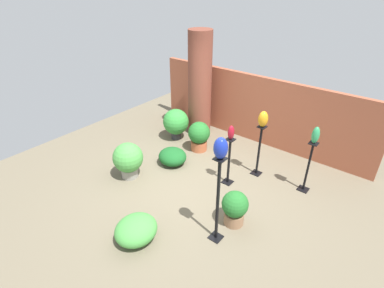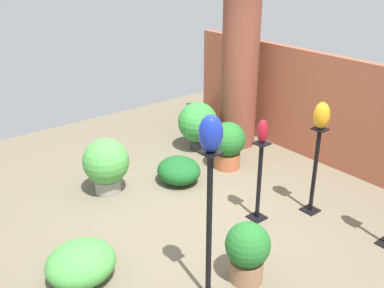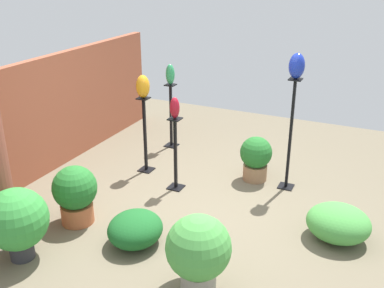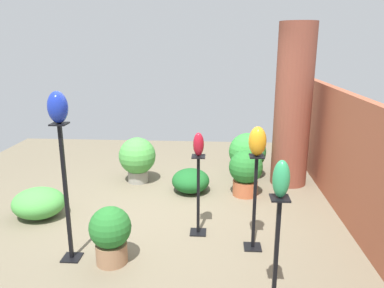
{
  "view_description": "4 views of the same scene",
  "coord_description": "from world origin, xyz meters",
  "px_view_note": "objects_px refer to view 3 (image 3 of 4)",
  "views": [
    {
      "loc": [
        3.0,
        -3.83,
        3.73
      ],
      "look_at": [
        -0.29,
        0.25,
        0.72
      ],
      "focal_mm": 28.0,
      "sensor_mm": 36.0,
      "label": 1
    },
    {
      "loc": [
        3.64,
        -3.11,
        3.05
      ],
      "look_at": [
        -0.24,
        0.01,
        0.87
      ],
      "focal_mm": 42.0,
      "sensor_mm": 36.0,
      "label": 2
    },
    {
      "loc": [
        -4.37,
        -2.06,
        2.92
      ],
      "look_at": [
        0.02,
        0.0,
        0.9
      ],
      "focal_mm": 42.0,
      "sensor_mm": 36.0,
      "label": 3
    },
    {
      "loc": [
        4.69,
        0.66,
        2.3
      ],
      "look_at": [
        0.01,
        0.35,
        1.03
      ],
      "focal_mm": 35.0,
      "sensor_mm": 36.0,
      "label": 4
    }
  ],
  "objects_px": {
    "pedestal_amber": "(145,138)",
    "art_vase_amber": "(143,86)",
    "potted_plant_mid_left": "(198,250)",
    "pedestal_jade": "(171,119)",
    "art_vase_cobalt": "(297,66)",
    "pedestal_ruby": "(175,157)",
    "pedestal_cobalt": "(290,139)",
    "art_vase_ruby": "(175,108)",
    "art_vase_jade": "(170,74)",
    "potted_plant_front_right": "(256,157)",
    "potted_plant_front_left": "(17,220)",
    "potted_plant_mid_right": "(75,193)"
  },
  "relations": [
    {
      "from": "pedestal_amber",
      "to": "art_vase_amber",
      "type": "height_order",
      "value": "art_vase_amber"
    },
    {
      "from": "potted_plant_mid_left",
      "to": "pedestal_jade",
      "type": "bearing_deg",
      "value": 31.64
    },
    {
      "from": "pedestal_jade",
      "to": "art_vase_cobalt",
      "type": "distance_m",
      "value": 2.5
    },
    {
      "from": "art_vase_amber",
      "to": "art_vase_cobalt",
      "type": "distance_m",
      "value": 2.08
    },
    {
      "from": "pedestal_ruby",
      "to": "pedestal_cobalt",
      "type": "height_order",
      "value": "pedestal_cobalt"
    },
    {
      "from": "pedestal_amber",
      "to": "art_vase_amber",
      "type": "bearing_deg",
      "value": 0.0
    },
    {
      "from": "pedestal_jade",
      "to": "pedestal_cobalt",
      "type": "height_order",
      "value": "pedestal_cobalt"
    },
    {
      "from": "art_vase_amber",
      "to": "art_vase_ruby",
      "type": "bearing_deg",
      "value": -115.3
    },
    {
      "from": "potted_plant_mid_left",
      "to": "pedestal_ruby",
      "type": "bearing_deg",
      "value": 32.97
    },
    {
      "from": "art_vase_jade",
      "to": "potted_plant_front_right",
      "type": "relative_size",
      "value": 0.51
    },
    {
      "from": "potted_plant_front_left",
      "to": "pedestal_ruby",
      "type": "bearing_deg",
      "value": -20.07
    },
    {
      "from": "art_vase_ruby",
      "to": "art_vase_cobalt",
      "type": "xyz_separation_m",
      "value": [
        0.66,
        -1.36,
        0.54
      ]
    },
    {
      "from": "pedestal_jade",
      "to": "potted_plant_mid_right",
      "type": "bearing_deg",
      "value": -178.35
    },
    {
      "from": "art_vase_amber",
      "to": "potted_plant_mid_right",
      "type": "height_order",
      "value": "art_vase_amber"
    },
    {
      "from": "pedestal_jade",
      "to": "art_vase_jade",
      "type": "xyz_separation_m",
      "value": [
        -0.0,
        -0.0,
        0.74
      ]
    },
    {
      "from": "pedestal_amber",
      "to": "art_vase_jade",
      "type": "height_order",
      "value": "art_vase_jade"
    },
    {
      "from": "pedestal_jade",
      "to": "potted_plant_front_right",
      "type": "distance_m",
      "value": 1.75
    },
    {
      "from": "pedestal_amber",
      "to": "potted_plant_mid_left",
      "type": "relative_size",
      "value": 1.45
    },
    {
      "from": "pedestal_jade",
      "to": "potted_plant_front_left",
      "type": "distance_m",
      "value": 3.36
    },
    {
      "from": "pedestal_ruby",
      "to": "pedestal_cobalt",
      "type": "relative_size",
      "value": 0.66
    },
    {
      "from": "potted_plant_mid_right",
      "to": "pedestal_cobalt",
      "type": "bearing_deg",
      "value": -46.6
    },
    {
      "from": "pedestal_cobalt",
      "to": "potted_plant_mid_right",
      "type": "bearing_deg",
      "value": 133.4
    },
    {
      "from": "art_vase_ruby",
      "to": "potted_plant_mid_right",
      "type": "relative_size",
      "value": 0.39
    },
    {
      "from": "art_vase_cobalt",
      "to": "pedestal_jade",
      "type": "bearing_deg",
      "value": 73.26
    },
    {
      "from": "pedestal_ruby",
      "to": "art_vase_ruby",
      "type": "distance_m",
      "value": 0.69
    },
    {
      "from": "pedestal_cobalt",
      "to": "pedestal_ruby",
      "type": "bearing_deg",
      "value": 115.9
    },
    {
      "from": "pedestal_jade",
      "to": "art_vase_cobalt",
      "type": "bearing_deg",
      "value": -106.74
    },
    {
      "from": "potted_plant_front_right",
      "to": "potted_plant_mid_right",
      "type": "height_order",
      "value": "potted_plant_mid_right"
    },
    {
      "from": "pedestal_cobalt",
      "to": "art_vase_amber",
      "type": "bearing_deg",
      "value": 100.02
    },
    {
      "from": "pedestal_jade",
      "to": "art_vase_jade",
      "type": "bearing_deg",
      "value": -135.0
    },
    {
      "from": "pedestal_cobalt",
      "to": "art_vase_cobalt",
      "type": "height_order",
      "value": "art_vase_cobalt"
    },
    {
      "from": "pedestal_ruby",
      "to": "art_vase_amber",
      "type": "height_order",
      "value": "art_vase_amber"
    },
    {
      "from": "pedestal_amber",
      "to": "art_vase_amber",
      "type": "distance_m",
      "value": 0.77
    },
    {
      "from": "art_vase_amber",
      "to": "pedestal_jade",
      "type": "bearing_deg",
      "value": 5.44
    },
    {
      "from": "potted_plant_front_right",
      "to": "potted_plant_mid_right",
      "type": "distance_m",
      "value": 2.51
    },
    {
      "from": "pedestal_ruby",
      "to": "potted_plant_mid_right",
      "type": "distance_m",
      "value": 1.43
    },
    {
      "from": "pedestal_cobalt",
      "to": "art_vase_jade",
      "type": "height_order",
      "value": "pedestal_cobalt"
    },
    {
      "from": "potted_plant_front_right",
      "to": "art_vase_amber",
      "type": "bearing_deg",
      "value": 104.48
    },
    {
      "from": "art_vase_jade",
      "to": "pedestal_cobalt",
      "type": "bearing_deg",
      "value": -106.74
    },
    {
      "from": "potted_plant_mid_left",
      "to": "potted_plant_front_right",
      "type": "bearing_deg",
      "value": 5.03
    },
    {
      "from": "art_vase_ruby",
      "to": "potted_plant_front_left",
      "type": "distance_m",
      "value": 2.31
    },
    {
      "from": "pedestal_jade",
      "to": "art_vase_amber",
      "type": "distance_m",
      "value": 1.27
    },
    {
      "from": "pedestal_ruby",
      "to": "pedestal_jade",
      "type": "height_order",
      "value": "pedestal_jade"
    },
    {
      "from": "pedestal_amber",
      "to": "pedestal_cobalt",
      "type": "xyz_separation_m",
      "value": [
        0.36,
        -2.01,
        0.2
      ]
    },
    {
      "from": "potted_plant_front_right",
      "to": "art_vase_cobalt",
      "type": "bearing_deg",
      "value": -95.42
    },
    {
      "from": "pedestal_jade",
      "to": "pedestal_cobalt",
      "type": "xyz_separation_m",
      "value": [
        -0.63,
        -2.1,
        0.23
      ]
    },
    {
      "from": "pedestal_cobalt",
      "to": "potted_plant_front_left",
      "type": "xyz_separation_m",
      "value": [
        -2.73,
        2.12,
        -0.25
      ]
    },
    {
      "from": "art_vase_jade",
      "to": "art_vase_cobalt",
      "type": "bearing_deg",
      "value": -106.74
    },
    {
      "from": "potted_plant_mid_right",
      "to": "potted_plant_mid_left",
      "type": "bearing_deg",
      "value": -104.3
    },
    {
      "from": "art_vase_jade",
      "to": "potted_plant_front_right",
      "type": "bearing_deg",
      "value": -109.75
    }
  ]
}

